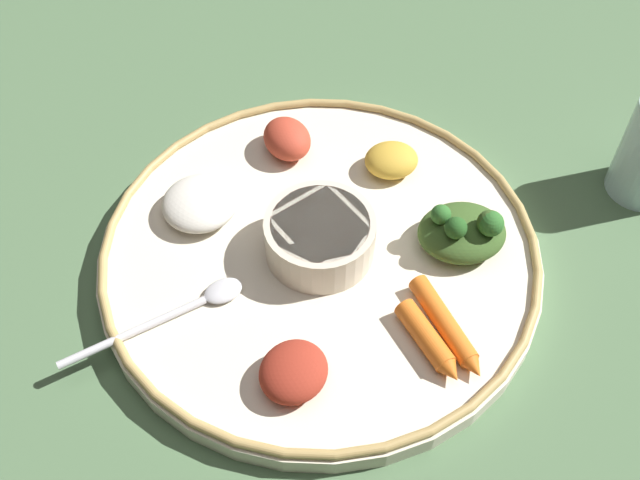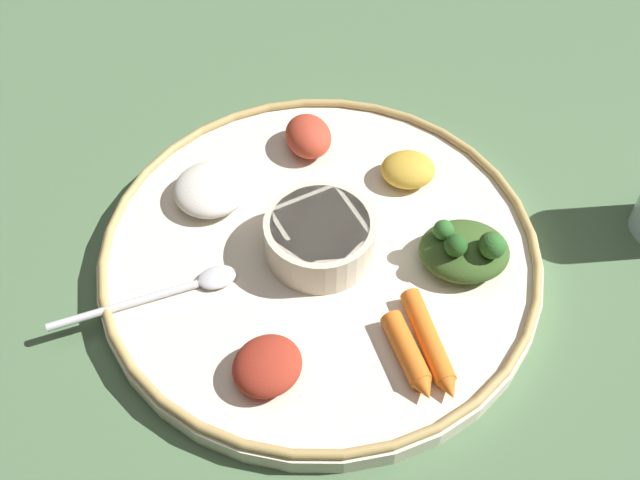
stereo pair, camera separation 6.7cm
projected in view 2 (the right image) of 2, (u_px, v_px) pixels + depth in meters
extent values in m
plane|color=#4C6B47|center=(320.00, 263.00, 0.70)|extent=(2.40, 2.40, 0.00)
cylinder|color=beige|center=(320.00, 257.00, 0.69)|extent=(0.40, 0.40, 0.02)
torus|color=tan|center=(320.00, 248.00, 0.68)|extent=(0.39, 0.39, 0.01)
cylinder|color=beige|center=(320.00, 237.00, 0.66)|extent=(0.10, 0.10, 0.04)
cylinder|color=maroon|center=(320.00, 225.00, 0.65)|extent=(0.09, 0.09, 0.01)
ellipsoid|color=silver|center=(217.00, 277.00, 0.66)|extent=(0.04, 0.03, 0.01)
cylinder|color=silver|center=(124.00, 305.00, 0.64)|extent=(0.13, 0.04, 0.01)
ellipsoid|color=#385623|center=(464.00, 251.00, 0.66)|extent=(0.08, 0.07, 0.03)
sphere|color=#2D6628|center=(493.00, 246.00, 0.64)|extent=(0.02, 0.02, 0.02)
sphere|color=#385623|center=(492.00, 245.00, 0.64)|extent=(0.02, 0.02, 0.02)
sphere|color=#2D6628|center=(444.00, 230.00, 0.65)|extent=(0.02, 0.02, 0.02)
sphere|color=#23511E|center=(456.00, 245.00, 0.64)|extent=(0.02, 0.02, 0.02)
cylinder|color=orange|center=(406.00, 349.00, 0.61)|extent=(0.03, 0.07, 0.02)
cone|color=orange|center=(426.00, 390.00, 0.59)|extent=(0.02, 0.02, 0.02)
cylinder|color=orange|center=(427.00, 336.00, 0.62)|extent=(0.03, 0.09, 0.02)
cone|color=orange|center=(450.00, 390.00, 0.59)|extent=(0.02, 0.02, 0.02)
ellipsoid|color=silver|center=(211.00, 189.00, 0.71)|extent=(0.09, 0.09, 0.03)
ellipsoid|color=gold|center=(408.00, 170.00, 0.72)|extent=(0.06, 0.05, 0.03)
ellipsoid|color=#B73D28|center=(303.00, 137.00, 0.75)|extent=(0.06, 0.06, 0.03)
ellipsoid|color=maroon|center=(267.00, 366.00, 0.59)|extent=(0.08, 0.08, 0.03)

